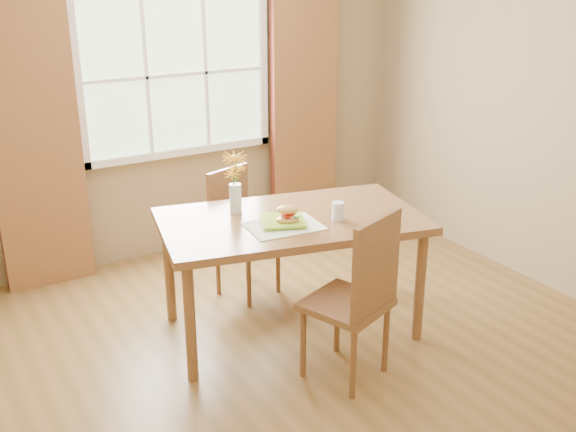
% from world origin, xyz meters
% --- Properties ---
extents(room, '(4.24, 3.84, 2.74)m').
position_xyz_m(room, '(0.00, 0.00, 1.35)').
color(room, brown).
rests_on(room, ground).
extents(window, '(1.62, 0.06, 1.32)m').
position_xyz_m(window, '(0.00, 1.87, 1.50)').
color(window, '#BADDA7').
rests_on(window, room).
extents(curtain_left, '(0.65, 0.08, 2.20)m').
position_xyz_m(curtain_left, '(-1.15, 1.78, 1.10)').
color(curtain_left, '#5E2016').
rests_on(curtain_left, room).
extents(curtain_right, '(0.65, 0.08, 2.20)m').
position_xyz_m(curtain_right, '(1.15, 1.78, 1.10)').
color(curtain_right, '#5E2016').
rests_on(curtain_right, room).
extents(dining_table, '(1.82, 1.27, 0.81)m').
position_xyz_m(dining_table, '(0.08, 0.22, 0.73)').
color(dining_table, brown).
rests_on(dining_table, room).
extents(chair_near, '(0.56, 0.56, 1.05)m').
position_xyz_m(chair_near, '(0.11, -0.49, 0.58)').
color(chair_near, brown).
rests_on(chair_near, room).
extents(chair_far, '(0.50, 0.50, 0.94)m').
position_xyz_m(chair_far, '(0.05, 0.91, 0.52)').
color(chair_far, brown).
rests_on(chair_far, room).
extents(placemat, '(0.48, 0.37, 0.01)m').
position_xyz_m(placemat, '(-0.05, 0.10, 0.81)').
color(placemat, beige).
rests_on(placemat, dining_table).
extents(plate, '(0.35, 0.35, 0.01)m').
position_xyz_m(plate, '(-0.03, 0.15, 0.82)').
color(plate, '#8EC230').
rests_on(plate, placemat).
extents(croissant_sandwich, '(0.18, 0.15, 0.11)m').
position_xyz_m(croissant_sandwich, '(-0.02, 0.10, 0.88)').
color(croissant_sandwich, '#EAA14F').
rests_on(croissant_sandwich, plate).
extents(water_glass, '(0.08, 0.08, 0.12)m').
position_xyz_m(water_glass, '(0.31, 0.03, 0.86)').
color(water_glass, silver).
rests_on(water_glass, dining_table).
extents(flower_vase, '(0.16, 0.16, 0.40)m').
position_xyz_m(flower_vase, '(-0.19, 0.47, 1.05)').
color(flower_vase, silver).
rests_on(flower_vase, dining_table).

